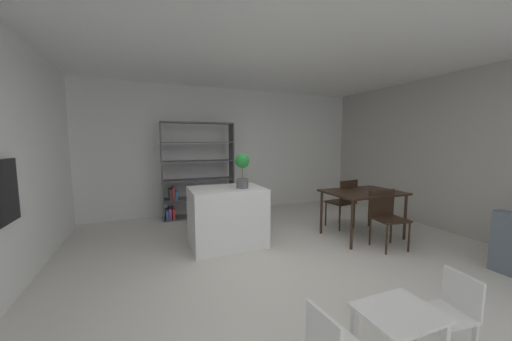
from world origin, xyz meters
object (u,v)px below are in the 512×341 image
at_px(built_in_oven, 1,193).
at_px(dining_chair_near, 386,213).
at_px(kitchen_island, 227,216).
at_px(dining_table, 363,196).
at_px(dining_chair_far, 344,199).
at_px(potted_plant_on_island, 242,168).
at_px(open_bookshelf, 194,175).
at_px(child_chair_right, 452,309).
at_px(child_table, 399,323).

height_order(built_in_oven, dining_chair_near, built_in_oven).
relative_size(kitchen_island, dining_table, 0.91).
xyz_separation_m(built_in_oven, dining_chair_far, (4.54, 0.76, -0.58)).
height_order(potted_plant_on_island, dining_table, potted_plant_on_island).
bearing_deg(potted_plant_on_island, open_bookshelf, 102.79).
relative_size(open_bookshelf, dining_table, 1.65).
bearing_deg(open_bookshelf, dining_table, -43.15).
relative_size(dining_table, dining_chair_near, 1.40).
relative_size(built_in_oven, dining_chair_far, 0.68).
bearing_deg(open_bookshelf, potted_plant_on_island, -77.21).
xyz_separation_m(potted_plant_on_island, dining_table, (1.96, -0.39, -0.50)).
bearing_deg(dining_table, built_in_oven, -176.26).
distance_m(built_in_oven, open_bookshelf, 3.32).
xyz_separation_m(dining_table, dining_chair_near, (0.01, -0.46, -0.18)).
bearing_deg(open_bookshelf, child_chair_right, -75.05).
relative_size(kitchen_island, open_bookshelf, 0.55).
bearing_deg(child_chair_right, built_in_oven, -112.47).
xyz_separation_m(child_table, dining_chair_far, (1.75, 2.66, 0.18)).
height_order(built_in_oven, potted_plant_on_island, built_in_oven).
relative_size(potted_plant_on_island, open_bookshelf, 0.26).
relative_size(potted_plant_on_island, dining_chair_near, 0.61).
height_order(child_table, dining_chair_far, dining_chair_far).
height_order(built_in_oven, open_bookshelf, open_bookshelf).
bearing_deg(dining_chair_near, child_chair_right, -116.83).
height_order(kitchen_island, potted_plant_on_island, potted_plant_on_island).
relative_size(child_table, dining_table, 0.44).
bearing_deg(child_chair_right, child_table, -83.42).
bearing_deg(open_bookshelf, kitchen_island, -83.40).
bearing_deg(dining_chair_far, built_in_oven, 1.04).
relative_size(potted_plant_on_island, dining_table, 0.43).
bearing_deg(child_chair_right, dining_chair_near, 152.61).
bearing_deg(built_in_oven, child_table, -34.29).
xyz_separation_m(kitchen_island, potted_plant_on_island, (0.22, -0.10, 0.75)).
relative_size(kitchen_island, dining_chair_near, 1.28).
height_order(built_in_oven, kitchen_island, built_in_oven).
height_order(potted_plant_on_island, dining_chair_far, potted_plant_on_island).
height_order(potted_plant_on_island, child_table, potted_plant_on_island).
bearing_deg(child_chair_right, dining_chair_far, 163.01).
bearing_deg(built_in_oven, dining_table, 3.74).
relative_size(open_bookshelf, dining_chair_near, 2.31).
distance_m(potted_plant_on_island, dining_chair_far, 2.08).
distance_m(dining_chair_far, dining_chair_near, 0.93).
bearing_deg(potted_plant_on_island, dining_chair_far, 2.17).
bearing_deg(kitchen_island, dining_chair_far, -0.54).
xyz_separation_m(built_in_oven, child_chair_right, (3.33, -1.91, -0.78)).
distance_m(child_chair_right, dining_chair_near, 2.12).
distance_m(open_bookshelf, child_table, 4.50).
bearing_deg(child_table, dining_chair_far, 56.70).
distance_m(kitchen_island, child_table, 2.72).
height_order(open_bookshelf, child_table, open_bookshelf).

